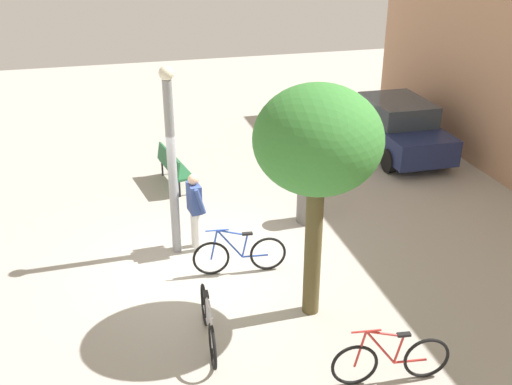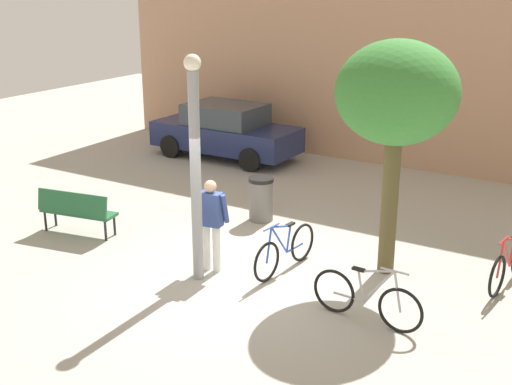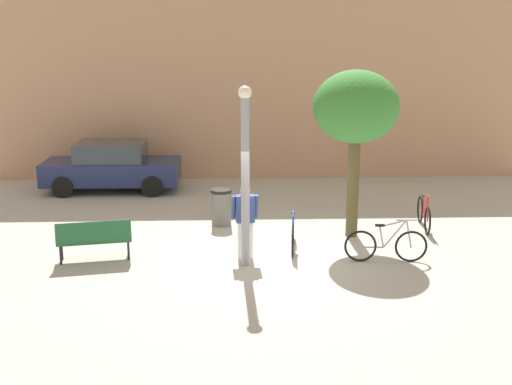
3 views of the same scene
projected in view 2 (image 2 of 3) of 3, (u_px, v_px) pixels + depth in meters
ground_plane at (244, 277)px, 11.66m from camera, size 36.00×36.00×0.00m
building_facade at (423, 51)px, 18.06m from camera, size 18.26×2.00×6.06m
lamppost at (195, 162)px, 10.96m from camera, size 0.28×0.28×3.84m
person_by_lamppost at (211, 219)px, 11.64m from camera, size 0.61×0.33×1.67m
park_bench at (76, 209)px, 13.38m from camera, size 1.66×0.74×0.92m
plaza_tree at (397, 96)px, 10.91m from camera, size 2.03×2.03×4.05m
bicycle_red at (509, 264)px, 11.24m from camera, size 0.26×1.80×0.97m
bicycle_blue at (285, 250)px, 11.79m from camera, size 0.23×1.81×0.97m
bicycle_silver at (367, 299)px, 10.04m from camera, size 1.81×0.16×0.97m
parked_car_navy at (226, 131)px, 18.95m from camera, size 4.22×1.85×1.55m
trash_bin at (261, 199)px, 14.20m from camera, size 0.53×0.53×0.94m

